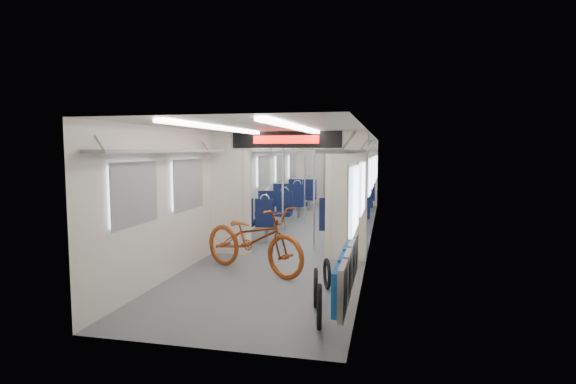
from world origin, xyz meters
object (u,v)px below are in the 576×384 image
Objects in this scene: bicycle at (253,239)px; stanchion_far_right at (331,180)px; flip_bench at (347,269)px; seat_bay_near_right at (347,214)px; bike_hoop_a at (319,309)px; seat_bay_far_right at (358,196)px; bike_hoop_c at (327,276)px; seat_bay_far_left at (296,196)px; stanchion_far_left at (305,181)px; stanchion_near_right at (314,192)px; bike_hoop_b at (316,290)px; seat_bay_near_left at (266,213)px; stanchion_near_left at (283,190)px.

stanchion_far_right is at bearing 19.12° from bicycle.
seat_bay_near_right is at bearing 95.07° from flip_bench.
seat_bay_far_right reaches higher than bike_hoop_a.
seat_bay_near_right is at bearing -90.00° from seat_bay_far_right.
seat_bay_far_left is (-1.92, 7.28, 0.35)m from bike_hoop_c.
stanchion_far_right is at bearing 96.14° from bike_hoop_a.
seat_bay_near_right is 4.03m from seat_bay_far_left.
seat_bay_far_right is 2.52m from stanchion_far_left.
seat_bay_far_right reaches higher than bike_hoop_c.
seat_bay_far_left is 0.92× the size of stanchion_near_right.
bike_hoop_a is at bearing -83.86° from stanchion_far_right.
stanchion_far_right reaches higher than seat_bay_far_left.
stanchion_far_right is (-1.05, 6.86, 0.57)m from flip_bench.
bicycle is 0.89× the size of stanchion_far_right.
stanchion_far_left is 0.75m from stanchion_far_right.
bike_hoop_b is (1.24, -1.42, -0.31)m from bicycle.
seat_bay_far_right is at bearing 90.37° from bike_hoop_c.
seat_bay_far_right reaches higher than seat_bay_near_left.
bike_hoop_c is 0.19× the size of stanchion_far_right.
flip_bench is at bearing -81.32° from stanchion_far_right.
stanchion_far_right is (-0.08, 3.35, 0.00)m from stanchion_near_right.
stanchion_near_left reaches higher than seat_bay_near_right.
bike_hoop_c is at bearing -89.25° from seat_bay_near_right.
stanchion_far_left reaches higher than seat_bay_near_left.
seat_bay_far_left is at bearing 90.00° from seat_bay_near_left.
seat_bay_far_left is (0.00, 3.55, 0.03)m from seat_bay_near_left.
flip_bench is 0.92× the size of stanchion_far_left.
seat_bay_near_left is 0.83× the size of stanchion_far_left.
flip_bench is 4.17× the size of bike_hoop_a.
flip_bench is at bearing -87.21° from seat_bay_far_right.
stanchion_far_left reaches higher than flip_bench.
seat_bay_far_left reaches higher than bicycle.
stanchion_far_right is at bearing 79.73° from stanchion_near_left.
seat_bay_near_right is 1.45m from stanchion_near_right.
seat_bay_far_right reaches higher than bike_hoop_b.
seat_bay_far_left is (-1.87, 3.57, -0.00)m from seat_bay_near_right.
stanchion_far_right reaches higher than bike_hoop_b.
bicycle reaches higher than bike_hoop_a.
bike_hoop_c is 0.23× the size of seat_bay_near_left.
stanchion_near_right is at bearing -74.48° from seat_bay_far_left.
stanchion_near_right reaches higher than seat_bay_far_right.
stanchion_near_right is at bearing -88.56° from stanchion_far_right.
flip_bench is (1.65, -1.67, 0.04)m from bicycle.
seat_bay_far_right is 5.11m from stanchion_near_left.
seat_bay_far_left is (-2.29, 8.29, -0.03)m from flip_bench.
bike_hoop_a is 1.43m from bike_hoop_c.
bike_hoop_c is 7.54m from seat_bay_far_left.
bike_hoop_c is 0.21× the size of seat_bay_near_right.
seat_bay_far_left is at bearing 105.52° from stanchion_near_right.
seat_bay_near_right is 2.31m from stanchion_far_right.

